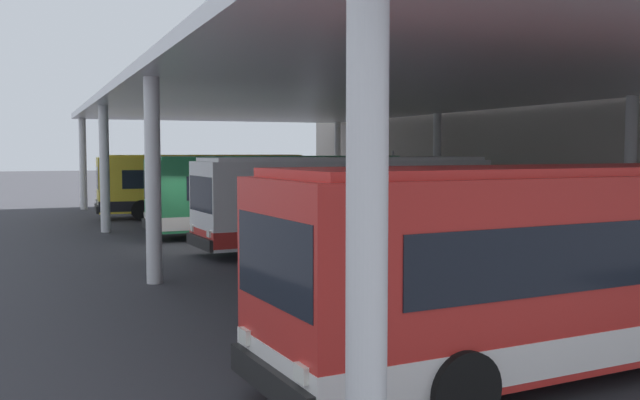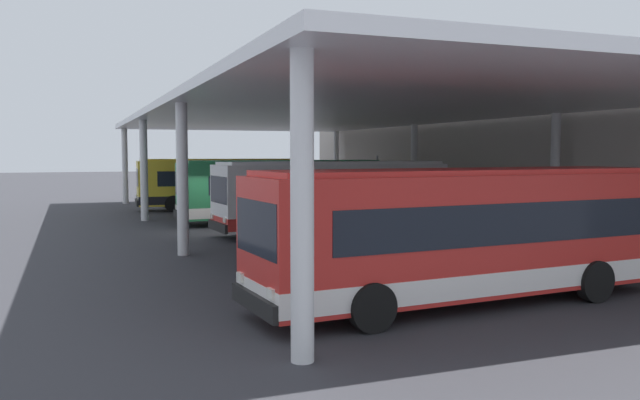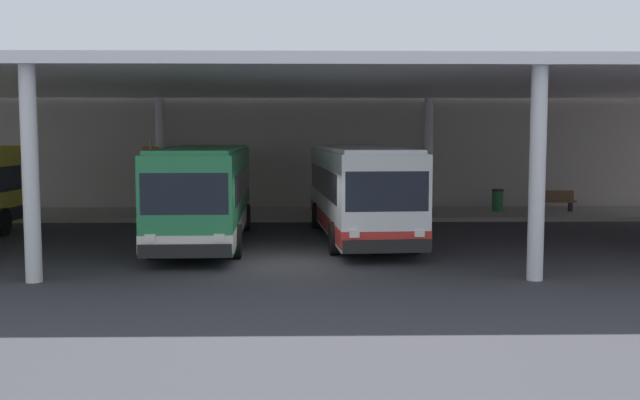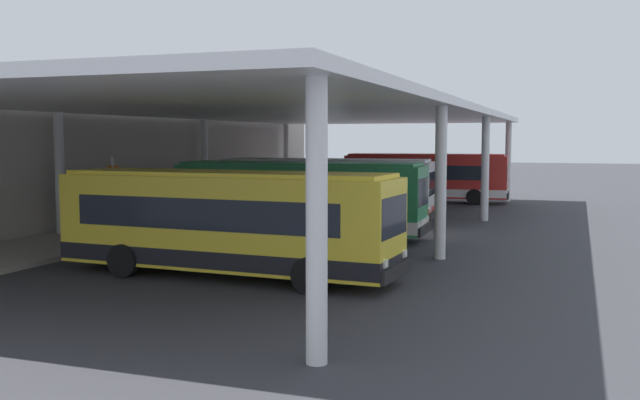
% 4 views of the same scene
% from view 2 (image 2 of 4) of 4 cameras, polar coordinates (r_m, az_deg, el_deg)
% --- Properties ---
extents(ground_plane, '(200.00, 200.00, 0.00)m').
position_cam_2_polar(ground_plane, '(29.52, -9.04, -2.78)').
color(ground_plane, '#333338').
extents(platform_kerb, '(42.00, 4.50, 0.18)m').
position_cam_2_polar(platform_kerb, '(33.95, 10.74, -1.75)').
color(platform_kerb, gray).
rests_on(platform_kerb, ground).
extents(station_building_facade, '(48.00, 1.60, 6.76)m').
position_cam_2_polar(station_building_facade, '(35.60, 15.27, 3.75)').
color(station_building_facade, '#ADA399').
rests_on(station_building_facade, ground).
extents(canopy_shelter, '(40.00, 17.00, 5.55)m').
position_cam_2_polar(canopy_shelter, '(30.98, 0.93, 7.44)').
color(canopy_shelter, silver).
rests_on(canopy_shelter, ground).
extents(bus_nearest_bay, '(3.07, 10.64, 3.17)m').
position_cam_2_polar(bus_nearest_bay, '(41.33, -8.53, 1.50)').
color(bus_nearest_bay, yellow).
rests_on(bus_nearest_bay, ground).
extents(bus_second_bay, '(2.96, 10.61, 3.17)m').
position_cam_2_polar(bus_second_bay, '(33.16, -3.33, 0.89)').
color(bus_second_bay, '#28844C').
rests_on(bus_second_bay, ground).
extents(bus_middle_bay, '(3.27, 10.68, 3.17)m').
position_cam_2_polar(bus_middle_bay, '(28.53, 1.18, 0.37)').
color(bus_middle_bay, white).
rests_on(bus_middle_bay, ground).
extents(bus_far_bay, '(3.28, 10.68, 3.17)m').
position_cam_2_polar(bus_far_bay, '(15.55, 12.72, -2.90)').
color(bus_far_bay, red).
rests_on(bus_far_bay, ground).
extents(bench_waiting, '(1.80, 0.45, 0.92)m').
position_cam_2_polar(bench_waiting, '(24.99, 24.97, -2.85)').
color(bench_waiting, brown).
rests_on(bench_waiting, platform_kerb).
extents(trash_bin, '(0.52, 0.52, 0.98)m').
position_cam_2_polar(trash_bin, '(26.84, 21.34, -2.25)').
color(trash_bin, '#236638').
rests_on(trash_bin, platform_kerb).
extents(banner_sign, '(0.70, 0.12, 3.20)m').
position_cam_2_polar(banner_sign, '(38.73, 5.01, 1.83)').
color(banner_sign, '#B2B2B7').
rests_on(banner_sign, platform_kerb).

